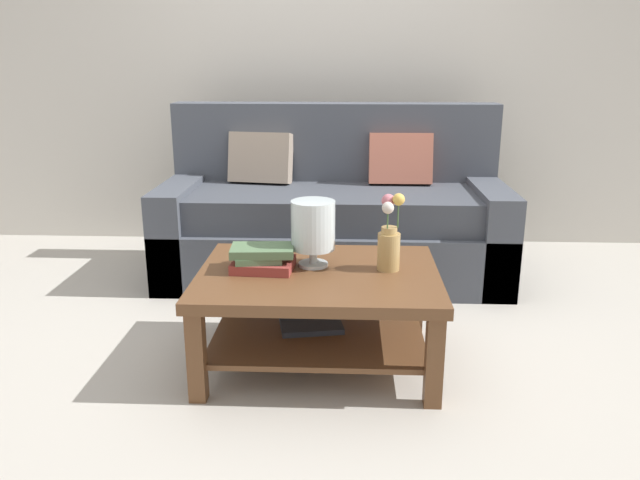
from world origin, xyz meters
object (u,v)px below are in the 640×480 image
at_px(couch, 333,218).
at_px(book_stack_main, 262,258).
at_px(glass_hurricane_vase, 313,227).
at_px(flower_pitcher, 389,240).
at_px(coffee_table, 318,296).

distance_m(couch, book_stack_main, 1.27).
bearing_deg(glass_hurricane_vase, flower_pitcher, -6.20).
distance_m(book_stack_main, flower_pitcher, 0.57).
bearing_deg(couch, book_stack_main, -103.09).
relative_size(coffee_table, book_stack_main, 3.71).
xyz_separation_m(book_stack_main, glass_hurricane_vase, (0.22, 0.06, 0.13)).
bearing_deg(couch, coffee_table, -91.66).
distance_m(coffee_table, flower_pitcher, 0.41).
relative_size(coffee_table, glass_hurricane_vase, 3.52).
distance_m(couch, coffee_table, 1.25).
relative_size(couch, book_stack_main, 7.42).
relative_size(couch, flower_pitcher, 6.09).
xyz_separation_m(coffee_table, book_stack_main, (-0.25, 0.02, 0.17)).
distance_m(couch, flower_pitcher, 1.26).
xyz_separation_m(couch, glass_hurricane_vase, (-0.06, -1.17, 0.26)).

